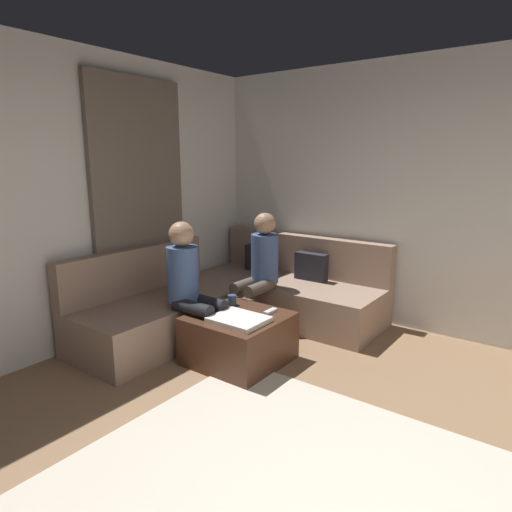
{
  "coord_description": "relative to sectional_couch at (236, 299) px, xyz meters",
  "views": [
    {
      "loc": [
        0.77,
        -1.61,
        1.73
      ],
      "look_at": [
        -1.63,
        1.63,
        0.85
      ],
      "focal_mm": 31.33,
      "sensor_mm": 36.0,
      "label": 1
    }
  ],
  "objects": [
    {
      "name": "area_rug",
      "position": [
        1.88,
        -1.78,
        -0.27
      ],
      "size": [
        2.6,
        2.2,
        0.01
      ],
      "primitive_type": "cube",
      "color": "beige",
      "rests_on": "ground_plane"
    },
    {
      "name": "ottoman",
      "position": [
        0.58,
        -0.67,
        -0.07
      ],
      "size": [
        0.76,
        0.76,
        0.42
      ],
      "primitive_type": "cube",
      "color": "#4C2D1E",
      "rests_on": "ground_plane"
    },
    {
      "name": "coffee_mug",
      "position": [
        0.36,
        -0.49,
        0.19
      ],
      "size": [
        0.08,
        0.08,
        0.1
      ],
      "primitive_type": "cylinder",
      "color": "#334C72",
      "rests_on": "ottoman"
    },
    {
      "name": "person_on_couch_back",
      "position": [
        0.27,
        0.06,
        0.38
      ],
      "size": [
        0.3,
        0.6,
        1.2
      ],
      "rotation": [
        0.0,
        0.0,
        3.14
      ],
      "color": "brown",
      "rests_on": "ground_plane"
    },
    {
      "name": "sectional_couch",
      "position": [
        0.0,
        0.0,
        0.0
      ],
      "size": [
        2.1,
        2.55,
        0.87
      ],
      "color": "#9E7F6B",
      "rests_on": "ground_plane"
    },
    {
      "name": "person_on_couch_side",
      "position": [
        0.15,
        -0.8,
        0.38
      ],
      "size": [
        0.6,
        0.3,
        1.2
      ],
      "rotation": [
        0.0,
        0.0,
        -1.57
      ],
      "color": "black",
      "rests_on": "ground_plane"
    },
    {
      "name": "game_remote",
      "position": [
        0.76,
        -0.45,
        0.15
      ],
      "size": [
        0.05,
        0.15,
        0.02
      ],
      "primitive_type": "cube",
      "color": "white",
      "rests_on": "ottoman"
    },
    {
      "name": "wall_back",
      "position": [
        2.08,
        1.06,
        1.07
      ],
      "size": [
        6.0,
        0.12,
        2.7
      ],
      "primitive_type": "cube",
      "color": "silver",
      "rests_on": "ground_plane"
    },
    {
      "name": "curtain_panel",
      "position": [
        -0.76,
        -0.58,
        0.97
      ],
      "size": [
        0.06,
        1.1,
        2.5
      ],
      "primitive_type": "cube",
      "color": "#726659",
      "rests_on": "ground_plane"
    },
    {
      "name": "folded_blanket",
      "position": [
        0.68,
        -0.79,
        0.16
      ],
      "size": [
        0.44,
        0.36,
        0.04
      ],
      "primitive_type": "cube",
      "color": "white",
      "rests_on": "ottoman"
    }
  ]
}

